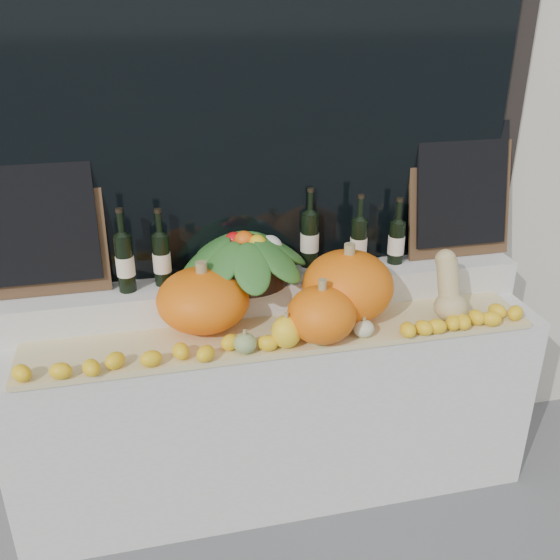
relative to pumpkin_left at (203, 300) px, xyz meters
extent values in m
cube|color=black|center=(0.31, 0.28, 0.87)|extent=(2.40, 0.04, 2.10)
cube|color=black|center=(0.31, 0.25, 0.87)|extent=(2.20, 0.02, 2.00)
cube|color=silver|center=(0.31, 0.01, -0.59)|extent=(2.30, 0.55, 0.88)
cube|color=silver|center=(0.31, 0.16, -0.07)|extent=(2.30, 0.25, 0.16)
cube|color=tan|center=(0.31, -0.12, -0.14)|extent=(2.10, 0.32, 0.02)
ellipsoid|color=orange|center=(0.00, 0.00, 0.00)|extent=(0.40, 0.40, 0.25)
ellipsoid|color=orange|center=(0.60, -0.05, 0.02)|extent=(0.41, 0.41, 0.30)
ellipsoid|color=orange|center=(0.44, -0.21, -0.01)|extent=(0.33, 0.33, 0.23)
ellipsoid|color=tan|center=(1.02, -0.17, -0.06)|extent=(0.14, 0.14, 0.13)
cylinder|color=tan|center=(1.02, -0.12, 0.05)|extent=(0.09, 0.14, 0.18)
sphere|color=tan|center=(1.02, -0.08, 0.12)|extent=(0.09, 0.09, 0.09)
ellipsoid|color=#35671F|center=(0.43, -0.24, -0.08)|extent=(0.10, 0.10, 0.09)
cylinder|color=#978452|center=(0.43, -0.24, -0.03)|extent=(0.02, 0.02, 0.02)
ellipsoid|color=#35671F|center=(0.13, -0.24, -0.09)|extent=(0.09, 0.09, 0.08)
cylinder|color=#978452|center=(0.13, -0.24, -0.04)|extent=(0.02, 0.02, 0.02)
ellipsoid|color=beige|center=(0.42, -0.24, -0.09)|extent=(0.09, 0.09, 0.07)
cylinder|color=#978452|center=(0.42, -0.24, -0.05)|extent=(0.02, 0.02, 0.02)
ellipsoid|color=yellow|center=(0.30, -0.23, -0.06)|extent=(0.12, 0.12, 0.13)
cylinder|color=#978452|center=(0.30, -0.23, 0.02)|extent=(0.02, 0.02, 0.02)
ellipsoid|color=beige|center=(0.62, -0.22, -0.09)|extent=(0.09, 0.09, 0.07)
cylinder|color=#978452|center=(0.62, -0.22, -0.04)|extent=(0.02, 0.02, 0.02)
cylinder|color=black|center=(0.20, 0.14, 0.06)|extent=(0.38, 0.38, 0.10)
cylinder|color=black|center=(-0.30, 0.14, 0.13)|extent=(0.07, 0.07, 0.25)
cylinder|color=black|center=(-0.30, 0.14, 0.30)|extent=(0.03, 0.03, 0.10)
cylinder|color=beige|center=(-0.30, 0.14, 0.12)|extent=(0.08, 0.08, 0.08)
cylinder|color=black|center=(-0.30, 0.14, 0.36)|extent=(0.03, 0.03, 0.02)
cylinder|color=black|center=(-0.15, 0.18, 0.12)|extent=(0.07, 0.07, 0.22)
cylinder|color=black|center=(-0.15, 0.18, 0.28)|extent=(0.03, 0.03, 0.10)
cylinder|color=beige|center=(-0.15, 0.18, 0.11)|extent=(0.08, 0.08, 0.08)
cylinder|color=black|center=(-0.15, 0.18, 0.34)|extent=(0.03, 0.03, 0.02)
cylinder|color=black|center=(0.51, 0.23, 0.13)|extent=(0.08, 0.08, 0.25)
cylinder|color=black|center=(0.51, 0.23, 0.31)|extent=(0.03, 0.03, 0.10)
cylinder|color=beige|center=(0.51, 0.23, 0.12)|extent=(0.08, 0.08, 0.08)
cylinder|color=black|center=(0.51, 0.23, 0.36)|extent=(0.03, 0.03, 0.02)
cylinder|color=black|center=(0.72, 0.14, 0.12)|extent=(0.07, 0.07, 0.23)
cylinder|color=black|center=(0.72, 0.14, 0.29)|extent=(0.03, 0.03, 0.10)
cylinder|color=beige|center=(0.72, 0.14, 0.11)|extent=(0.08, 0.08, 0.08)
cylinder|color=black|center=(0.72, 0.14, 0.35)|extent=(0.03, 0.03, 0.02)
cylinder|color=black|center=(0.91, 0.17, 0.11)|extent=(0.07, 0.07, 0.19)
cylinder|color=black|center=(0.91, 0.17, 0.25)|extent=(0.03, 0.03, 0.10)
cylinder|color=beige|center=(0.91, 0.17, 0.10)|extent=(0.08, 0.08, 0.08)
cylinder|color=black|center=(0.91, 0.17, 0.31)|extent=(0.03, 0.03, 0.02)
cube|color=#4C331E|center=(-0.61, 0.23, 0.31)|extent=(0.50, 0.14, 0.61)
cube|color=black|center=(-0.61, 0.21, 0.34)|extent=(0.44, 0.13, 0.55)
cube|color=#4C331E|center=(1.23, 0.23, 0.31)|extent=(0.50, 0.14, 0.61)
cube|color=black|center=(1.23, 0.21, 0.34)|extent=(0.44, 0.13, 0.55)
camera|label=1|loc=(-0.20, -2.29, 1.15)|focal=40.00mm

